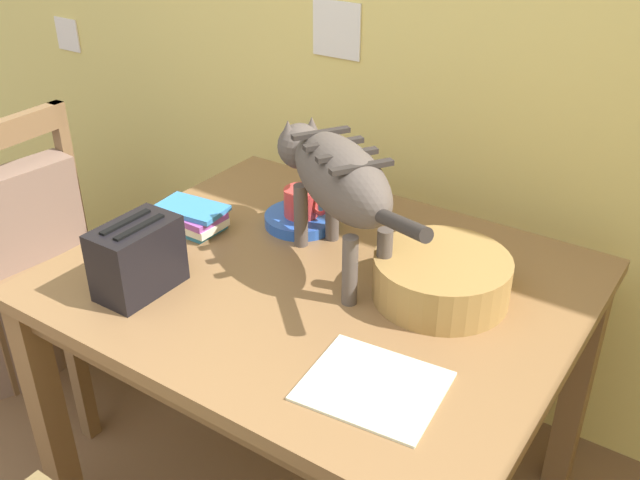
{
  "coord_description": "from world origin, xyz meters",
  "views": [
    {
      "loc": [
        0.89,
        0.12,
        1.68
      ],
      "look_at": [
        0.08,
        1.33,
        0.86
      ],
      "focal_mm": 39.9,
      "sensor_mm": 36.0,
      "label": 1
    }
  ],
  "objects_px": {
    "coffee_mug": "(302,202)",
    "cat": "(336,177)",
    "wicker_basket": "(441,277)",
    "magazine": "(373,386)",
    "book_stack": "(190,217)",
    "toaster": "(137,258)",
    "wooden_chair_near": "(65,267)",
    "saucer_bowl": "(301,219)",
    "dining_table": "(320,306)"
  },
  "relations": [
    {
      "from": "cat",
      "to": "magazine",
      "type": "relative_size",
      "value": 2.3
    },
    {
      "from": "toaster",
      "to": "coffee_mug",
      "type": "bearing_deg",
      "value": 75.06
    },
    {
      "from": "cat",
      "to": "wicker_basket",
      "type": "height_order",
      "value": "cat"
    },
    {
      "from": "wicker_basket",
      "to": "wooden_chair_near",
      "type": "height_order",
      "value": "wooden_chair_near"
    },
    {
      "from": "wicker_basket",
      "to": "toaster",
      "type": "relative_size",
      "value": 1.57
    },
    {
      "from": "cat",
      "to": "wicker_basket",
      "type": "xyz_separation_m",
      "value": [
        0.29,
        0.01,
        -0.18
      ]
    },
    {
      "from": "dining_table",
      "to": "saucer_bowl",
      "type": "bearing_deg",
      "value": 134.9
    },
    {
      "from": "wicker_basket",
      "to": "toaster",
      "type": "bearing_deg",
      "value": -148.63
    },
    {
      "from": "book_stack",
      "to": "wicker_basket",
      "type": "height_order",
      "value": "wicker_basket"
    },
    {
      "from": "cat",
      "to": "magazine",
      "type": "distance_m",
      "value": 0.53
    },
    {
      "from": "book_stack",
      "to": "wooden_chair_near",
      "type": "distance_m",
      "value": 0.65
    },
    {
      "from": "wicker_basket",
      "to": "wooden_chair_near",
      "type": "bearing_deg",
      "value": -175.07
    },
    {
      "from": "wicker_basket",
      "to": "magazine",
      "type": "bearing_deg",
      "value": -85.09
    },
    {
      "from": "dining_table",
      "to": "coffee_mug",
      "type": "xyz_separation_m",
      "value": [
        -0.19,
        0.19,
        0.16
      ]
    },
    {
      "from": "wooden_chair_near",
      "to": "saucer_bowl",
      "type": "bearing_deg",
      "value": 103.85
    },
    {
      "from": "wicker_basket",
      "to": "toaster",
      "type": "xyz_separation_m",
      "value": [
        -0.6,
        -0.36,
        0.03
      ]
    },
    {
      "from": "toaster",
      "to": "cat",
      "type": "bearing_deg",
      "value": 49.02
    },
    {
      "from": "coffee_mug",
      "to": "toaster",
      "type": "height_order",
      "value": "toaster"
    },
    {
      "from": "book_stack",
      "to": "wicker_basket",
      "type": "xyz_separation_m",
      "value": [
        0.71,
        0.07,
        0.02
      ]
    },
    {
      "from": "dining_table",
      "to": "saucer_bowl",
      "type": "relative_size",
      "value": 6.02
    },
    {
      "from": "magazine",
      "to": "book_stack",
      "type": "height_order",
      "value": "book_stack"
    },
    {
      "from": "dining_table",
      "to": "book_stack",
      "type": "xyz_separation_m",
      "value": [
        -0.43,
        0.0,
        0.12
      ]
    },
    {
      "from": "saucer_bowl",
      "to": "coffee_mug",
      "type": "relative_size",
      "value": 1.51
    },
    {
      "from": "wicker_basket",
      "to": "book_stack",
      "type": "bearing_deg",
      "value": -173.96
    },
    {
      "from": "saucer_bowl",
      "to": "toaster",
      "type": "distance_m",
      "value": 0.5
    },
    {
      "from": "coffee_mug",
      "to": "cat",
      "type": "bearing_deg",
      "value": -33.0
    },
    {
      "from": "saucer_bowl",
      "to": "book_stack",
      "type": "distance_m",
      "value": 0.3
    },
    {
      "from": "cat",
      "to": "toaster",
      "type": "xyz_separation_m",
      "value": [
        -0.31,
        -0.36,
        -0.15
      ]
    },
    {
      "from": "coffee_mug",
      "to": "wooden_chair_near",
      "type": "relative_size",
      "value": 0.14
    },
    {
      "from": "magazine",
      "to": "coffee_mug",
      "type": "bearing_deg",
      "value": 131.28
    },
    {
      "from": "magazine",
      "to": "dining_table",
      "type": "bearing_deg",
      "value": 132.81
    },
    {
      "from": "cat",
      "to": "toaster",
      "type": "height_order",
      "value": "cat"
    },
    {
      "from": "magazine",
      "to": "toaster",
      "type": "distance_m",
      "value": 0.63
    },
    {
      "from": "dining_table",
      "to": "magazine",
      "type": "xyz_separation_m",
      "value": [
        0.31,
        -0.28,
        0.09
      ]
    },
    {
      "from": "book_stack",
      "to": "dining_table",
      "type": "bearing_deg",
      "value": -0.65
    },
    {
      "from": "magazine",
      "to": "wicker_basket",
      "type": "distance_m",
      "value": 0.36
    },
    {
      "from": "dining_table",
      "to": "saucer_bowl",
      "type": "height_order",
      "value": "saucer_bowl"
    },
    {
      "from": "coffee_mug",
      "to": "toaster",
      "type": "relative_size",
      "value": 0.67
    },
    {
      "from": "coffee_mug",
      "to": "wicker_basket",
      "type": "distance_m",
      "value": 0.48
    },
    {
      "from": "dining_table",
      "to": "wicker_basket",
      "type": "height_order",
      "value": "wicker_basket"
    },
    {
      "from": "dining_table",
      "to": "wicker_basket",
      "type": "relative_size",
      "value": 3.88
    },
    {
      "from": "dining_table",
      "to": "toaster",
      "type": "height_order",
      "value": "toaster"
    },
    {
      "from": "saucer_bowl",
      "to": "wooden_chair_near",
      "type": "bearing_deg",
      "value": -164.45
    },
    {
      "from": "cat",
      "to": "book_stack",
      "type": "relative_size",
      "value": 2.91
    },
    {
      "from": "book_stack",
      "to": "wooden_chair_near",
      "type": "relative_size",
      "value": 0.22
    },
    {
      "from": "saucer_bowl",
      "to": "coffee_mug",
      "type": "bearing_deg",
      "value": 0.0
    },
    {
      "from": "coffee_mug",
      "to": "toaster",
      "type": "xyz_separation_m",
      "value": [
        -0.13,
        -0.48,
        0.02
      ]
    },
    {
      "from": "toaster",
      "to": "magazine",
      "type": "bearing_deg",
      "value": 0.64
    },
    {
      "from": "dining_table",
      "to": "toaster",
      "type": "relative_size",
      "value": 6.08
    },
    {
      "from": "book_stack",
      "to": "coffee_mug",
      "type": "bearing_deg",
      "value": 38.11
    }
  ]
}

